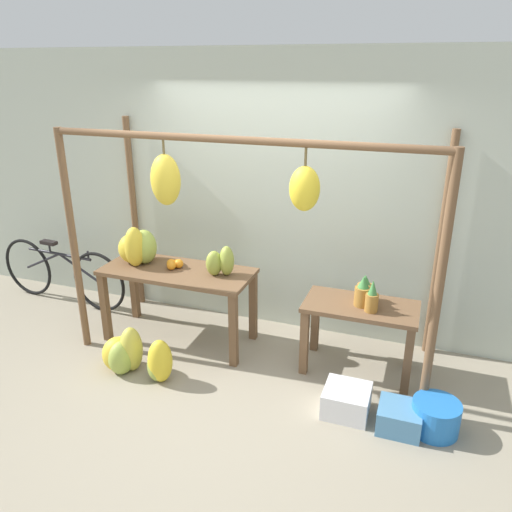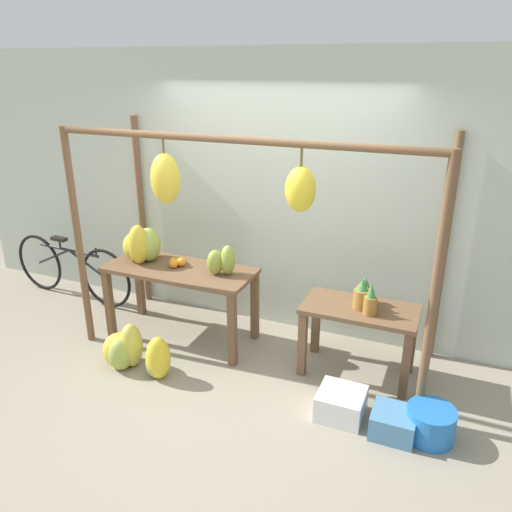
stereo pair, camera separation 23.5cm
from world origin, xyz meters
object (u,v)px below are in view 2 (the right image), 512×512
banana_pile_ground_left (122,349)px  blue_bucket (430,423)px  banana_pile_on_table (143,245)px  fruit_crate_purple (393,423)px  pineapple_cluster (365,296)px  banana_pile_ground_right (157,360)px  orange_pile (177,262)px  papaya_pile (222,261)px  fruit_crate_white (341,404)px  parked_bicycle (71,269)px

banana_pile_ground_left → blue_bucket: (2.72, 0.10, -0.04)m
banana_pile_on_table → banana_pile_ground_left: size_ratio=1.04×
banana_pile_ground_left → fruit_crate_purple: size_ratio=1.33×
banana_pile_on_table → pineapple_cluster: 2.25m
banana_pile_ground_right → fruit_crate_purple: banana_pile_ground_right is taller
blue_bucket → orange_pile: bearing=166.4°
blue_bucket → papaya_pile: bearing=163.3°
papaya_pile → fruit_crate_purple: bearing=-20.8°
banana_pile_ground_right → orange_pile: bearing=105.7°
fruit_crate_white → parked_bicycle: bearing=165.8°
blue_bucket → pineapple_cluster: bearing=136.6°
orange_pile → fruit_crate_purple: bearing=-16.6°
banana_pile_ground_right → fruit_crate_purple: size_ratio=1.26×
parked_bicycle → papaya_pile: 2.23m
fruit_crate_purple → orange_pile: bearing=163.4°
banana_pile_on_table → pineapple_cluster: (2.24, 0.02, -0.16)m
fruit_crate_white → papaya_pile: 1.67m
pineapple_cluster → banana_pile_ground_right: (-1.64, -0.77, -0.60)m
banana_pile_on_table → banana_pile_ground_right: 1.22m
fruit_crate_purple → banana_pile_ground_right: bearing=-177.9°
orange_pile → banana_pile_ground_right: orange_pile is taller
blue_bucket → fruit_crate_purple: (-0.26, -0.06, -0.03)m
orange_pile → pineapple_cluster: (1.85, 0.02, -0.03)m
pineapple_cluster → fruit_crate_white: bearing=-90.7°
fruit_crate_white → fruit_crate_purple: (0.42, -0.05, -0.01)m
pineapple_cluster → banana_pile_ground_left: bearing=-160.4°
banana_pile_ground_left → blue_bucket: 2.72m
banana_pile_ground_left → blue_bucket: size_ratio=1.20×
banana_pile_ground_right → fruit_crate_white: (1.63, 0.13, -0.07)m
banana_pile_ground_right → banana_pile_ground_left: bearing=174.5°
orange_pile → fruit_crate_purple: 2.46m
parked_bicycle → fruit_crate_purple: parked_bicycle is taller
banana_pile_ground_right → fruit_crate_white: size_ratio=1.14×
banana_pile_ground_right → blue_bucket: 2.31m
orange_pile → pineapple_cluster: size_ratio=0.54×
banana_pile_ground_left → fruit_crate_purple: 2.46m
papaya_pile → blue_bucket: bearing=-16.7°
banana_pile_ground_right → blue_bucket: bearing=3.4°
papaya_pile → parked_bicycle: bearing=172.8°
parked_bicycle → fruit_crate_purple: (3.90, -0.94, -0.27)m
blue_bucket → banana_pile_on_table: bearing=168.1°
pineapple_cluster → banana_pile_on_table: bearing=-179.6°
banana_pile_on_table → banana_pile_ground_left: 1.06m
orange_pile → fruit_crate_white: 2.07m
blue_bucket → papaya_pile: papaya_pile is taller
pineapple_cluster → papaya_pile: 1.36m
banana_pile_on_table → fruit_crate_white: banana_pile_on_table is taller
banana_pile_ground_left → fruit_crate_white: (2.04, 0.09, -0.06)m
orange_pile → pineapple_cluster: 1.85m
orange_pile → papaya_pile: bearing=-0.6°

